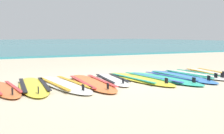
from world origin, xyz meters
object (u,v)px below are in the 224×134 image
object	(u,v)px
surfboard_0	(4,89)
surfboard_9	(209,73)
surfboard_8	(194,74)
surfboard_3	(92,83)
surfboard_4	(112,79)
surfboard_1	(34,86)
surfboard_2	(63,84)
surfboard_6	(162,78)
surfboard_5	(139,79)
surfboard_7	(180,76)

from	to	relation	value
surfboard_0	surfboard_9	xyz separation A→B (m)	(5.30, 0.13, 0.00)
surfboard_8	surfboard_9	size ratio (longest dim) A/B	1.07
surfboard_9	surfboard_3	bearing A→B (deg)	-177.76
surfboard_3	surfboard_4	xyz separation A→B (m)	(0.58, 0.21, 0.00)
surfboard_1	surfboard_2	bearing A→B (deg)	-4.70
surfboard_3	surfboard_6	size ratio (longest dim) A/B	0.99
surfboard_0	surfboard_6	xyz separation A→B (m)	(3.58, -0.13, -0.00)
surfboard_9	surfboard_6	bearing A→B (deg)	-171.36
surfboard_5	surfboard_1	bearing A→B (deg)	178.28
surfboard_0	surfboard_5	world-z (taller)	same
surfboard_6	surfboard_3	bearing A→B (deg)	175.98
surfboard_1	surfboard_2	size ratio (longest dim) A/B	0.93
surfboard_1	surfboard_4	distance (m)	1.81
surfboard_2	surfboard_8	world-z (taller)	same
surfboard_5	surfboard_9	world-z (taller)	same
surfboard_0	surfboard_4	xyz separation A→B (m)	(2.38, 0.21, -0.00)
surfboard_1	surfboard_3	size ratio (longest dim) A/B	0.94
surfboard_1	surfboard_4	bearing A→B (deg)	3.31
surfboard_1	surfboard_5	xyz separation A→B (m)	(2.45, -0.07, -0.00)
surfboard_2	surfboard_4	distance (m)	1.21
surfboard_2	surfboard_3	bearing A→B (deg)	-5.25
surfboard_1	surfboard_0	bearing A→B (deg)	-169.90
surfboard_3	surfboard_6	world-z (taller)	same
surfboard_0	surfboard_9	world-z (taller)	same
surfboard_2	surfboard_5	size ratio (longest dim) A/B	1.03
surfboard_4	surfboard_9	size ratio (longest dim) A/B	0.92
surfboard_3	surfboard_4	size ratio (longest dim) A/B	1.26
surfboard_2	surfboard_5	bearing A→B (deg)	-0.73
surfboard_1	surfboard_7	distance (m)	3.61
surfboard_2	surfboard_7	world-z (taller)	same
surfboard_2	surfboard_8	distance (m)	3.52
surfboard_2	surfboard_6	xyz separation A→B (m)	(2.40, -0.18, 0.00)
surfboard_5	surfboard_9	xyz separation A→B (m)	(2.28, 0.10, 0.00)
surfboard_1	surfboard_4	size ratio (longest dim) A/B	1.19
surfboard_1	surfboard_6	world-z (taller)	same
surfboard_1	surfboard_2	distance (m)	0.61
surfboard_8	surfboard_9	xyz separation A→B (m)	(0.60, 0.07, 0.00)
surfboard_3	surfboard_9	world-z (taller)	same
surfboard_1	surfboard_9	world-z (taller)	same
surfboard_6	surfboard_5	bearing A→B (deg)	164.16
surfboard_4	surfboard_8	size ratio (longest dim) A/B	0.86
surfboard_4	surfboard_5	xyz separation A→B (m)	(0.64, -0.18, -0.00)
surfboard_0	surfboard_3	world-z (taller)	same
surfboard_9	surfboard_8	bearing A→B (deg)	-173.13
surfboard_5	surfboard_9	size ratio (longest dim) A/B	1.14
surfboard_0	surfboard_5	distance (m)	3.02
surfboard_4	surfboard_7	bearing A→B (deg)	-8.45
surfboard_3	surfboard_8	xyz separation A→B (m)	(2.90, 0.06, 0.00)
surfboard_8	surfboard_7	bearing A→B (deg)	-167.11
surfboard_0	surfboard_2	world-z (taller)	same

